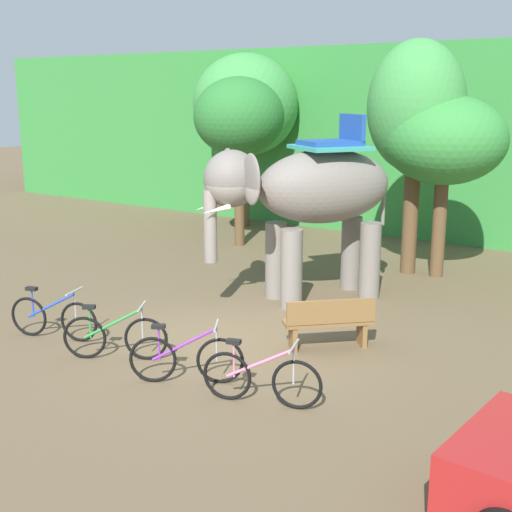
{
  "coord_description": "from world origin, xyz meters",
  "views": [
    {
      "loc": [
        6.6,
        -8.93,
        4.2
      ],
      "look_at": [
        -0.04,
        1.0,
        1.3
      ],
      "focal_mm": 47.35,
      "sensor_mm": 36.0,
      "label": 1
    }
  ],
  "objects_px": {
    "bike_green": "(115,336)",
    "wooden_bench": "(329,322)",
    "tree_far_left": "(416,109)",
    "bike_purple": "(186,358)",
    "bike_blue": "(53,317)",
    "tree_center_left": "(445,141)",
    "tree_right": "(239,118)",
    "bike_pink": "(261,378)",
    "tree_center": "(246,105)",
    "elephant": "(309,194)"
  },
  "relations": [
    {
      "from": "bike_purple",
      "to": "bike_blue",
      "type": "bearing_deg",
      "value": 177.27
    },
    {
      "from": "tree_center_left",
      "to": "tree_right",
      "type": "bearing_deg",
      "value": 178.6
    },
    {
      "from": "tree_far_left",
      "to": "bike_pink",
      "type": "relative_size",
      "value": 3.26
    },
    {
      "from": "tree_center_left",
      "to": "wooden_bench",
      "type": "height_order",
      "value": "tree_center_left"
    },
    {
      "from": "bike_blue",
      "to": "wooden_bench",
      "type": "distance_m",
      "value": 4.78
    },
    {
      "from": "tree_far_left",
      "to": "bike_purple",
      "type": "distance_m",
      "value": 8.59
    },
    {
      "from": "elephant",
      "to": "bike_green",
      "type": "relative_size",
      "value": 2.66
    },
    {
      "from": "tree_center",
      "to": "wooden_bench",
      "type": "bearing_deg",
      "value": -48.08
    },
    {
      "from": "bike_blue",
      "to": "bike_green",
      "type": "distance_m",
      "value": 1.58
    },
    {
      "from": "tree_far_left",
      "to": "bike_blue",
      "type": "bearing_deg",
      "value": -114.27
    },
    {
      "from": "tree_center",
      "to": "wooden_bench",
      "type": "relative_size",
      "value": 3.93
    },
    {
      "from": "elephant",
      "to": "wooden_bench",
      "type": "relative_size",
      "value": 2.9
    },
    {
      "from": "elephant",
      "to": "bike_purple",
      "type": "xyz_separation_m",
      "value": [
        0.57,
        -4.65,
        -1.82
      ]
    },
    {
      "from": "tree_center",
      "to": "bike_pink",
      "type": "xyz_separation_m",
      "value": [
        7.49,
        -10.48,
        -3.43
      ]
    },
    {
      "from": "bike_blue",
      "to": "bike_pink",
      "type": "relative_size",
      "value": 1.0
    },
    {
      "from": "tree_center",
      "to": "bike_green",
      "type": "bearing_deg",
      "value": -66.05
    },
    {
      "from": "bike_pink",
      "to": "tree_far_left",
      "type": "bearing_deg",
      "value": 96.93
    },
    {
      "from": "tree_center_left",
      "to": "elephant",
      "type": "xyz_separation_m",
      "value": [
        -1.61,
        -3.28,
        -0.94
      ]
    },
    {
      "from": "tree_center_left",
      "to": "wooden_bench",
      "type": "distance_m",
      "value": 6.15
    },
    {
      "from": "tree_center",
      "to": "bike_purple",
      "type": "bearing_deg",
      "value": -59.56
    },
    {
      "from": "bike_green",
      "to": "wooden_bench",
      "type": "xyz_separation_m",
      "value": [
        2.65,
        2.32,
        0.09
      ]
    },
    {
      "from": "tree_right",
      "to": "wooden_bench",
      "type": "bearing_deg",
      "value": -44.28
    },
    {
      "from": "bike_green",
      "to": "wooden_bench",
      "type": "height_order",
      "value": "bike_green"
    },
    {
      "from": "bike_pink",
      "to": "bike_green",
      "type": "bearing_deg",
      "value": 178.94
    },
    {
      "from": "elephant",
      "to": "bike_green",
      "type": "height_order",
      "value": "elephant"
    },
    {
      "from": "tree_center_left",
      "to": "bike_green",
      "type": "height_order",
      "value": "tree_center_left"
    },
    {
      "from": "wooden_bench",
      "to": "tree_center",
      "type": "bearing_deg",
      "value": 131.92
    },
    {
      "from": "bike_green",
      "to": "bike_pink",
      "type": "xyz_separation_m",
      "value": [
        2.85,
        -0.05,
        0.0
      ]
    },
    {
      "from": "tree_far_left",
      "to": "tree_center",
      "type": "bearing_deg",
      "value": 157.98
    },
    {
      "from": "tree_right",
      "to": "tree_far_left",
      "type": "height_order",
      "value": "tree_far_left"
    },
    {
      "from": "elephant",
      "to": "bike_purple",
      "type": "relative_size",
      "value": 2.68
    },
    {
      "from": "bike_pink",
      "to": "elephant",
      "type": "bearing_deg",
      "value": 112.17
    },
    {
      "from": "tree_far_left",
      "to": "wooden_bench",
      "type": "distance_m",
      "value": 6.46
    },
    {
      "from": "tree_center",
      "to": "tree_far_left",
      "type": "relative_size",
      "value": 1.0
    },
    {
      "from": "tree_center_left",
      "to": "bike_pink",
      "type": "bearing_deg",
      "value": -88.0
    },
    {
      "from": "bike_purple",
      "to": "wooden_bench",
      "type": "height_order",
      "value": "bike_purple"
    },
    {
      "from": "bike_blue",
      "to": "bike_pink",
      "type": "bearing_deg",
      "value": -1.68
    },
    {
      "from": "wooden_bench",
      "to": "tree_far_left",
      "type": "bearing_deg",
      "value": 97.81
    },
    {
      "from": "wooden_bench",
      "to": "tree_center_left",
      "type": "bearing_deg",
      "value": 90.76
    },
    {
      "from": "tree_center",
      "to": "tree_center_left",
      "type": "relative_size",
      "value": 1.29
    },
    {
      "from": "bike_blue",
      "to": "bike_purple",
      "type": "bearing_deg",
      "value": -2.73
    },
    {
      "from": "tree_center_left",
      "to": "elephant",
      "type": "distance_m",
      "value": 3.77
    },
    {
      "from": "bike_blue",
      "to": "wooden_bench",
      "type": "xyz_separation_m",
      "value": [
        4.23,
        2.24,
        0.09
      ]
    },
    {
      "from": "bike_purple",
      "to": "wooden_bench",
      "type": "xyz_separation_m",
      "value": [
        1.11,
        2.39,
        0.09
      ]
    },
    {
      "from": "tree_right",
      "to": "tree_center_left",
      "type": "relative_size",
      "value": 1.11
    },
    {
      "from": "elephant",
      "to": "bike_blue",
      "type": "xyz_separation_m",
      "value": [
        -2.54,
        -4.5,
        -1.82
      ]
    },
    {
      "from": "bike_green",
      "to": "bike_pink",
      "type": "distance_m",
      "value": 2.85
    },
    {
      "from": "elephant",
      "to": "tree_right",
      "type": "bearing_deg",
      "value": 140.46
    },
    {
      "from": "bike_purple",
      "to": "bike_pink",
      "type": "relative_size",
      "value": 0.9
    },
    {
      "from": "bike_blue",
      "to": "bike_purple",
      "type": "xyz_separation_m",
      "value": [
        3.11,
        -0.15,
        0.0
      ]
    }
  ]
}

